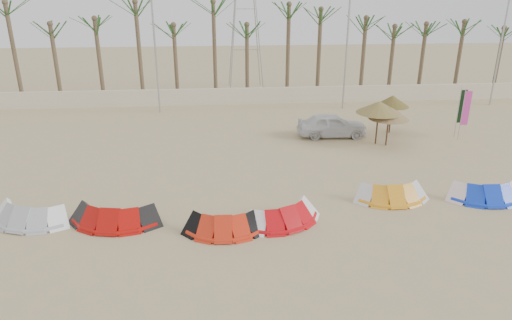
{
  "coord_description": "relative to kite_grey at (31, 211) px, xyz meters",
  "views": [
    {
      "loc": [
        -1.76,
        -13.78,
        8.92
      ],
      "look_at": [
        0.0,
        6.0,
        1.3
      ],
      "focal_mm": 32.0,
      "sensor_mm": 36.0,
      "label": 1
    }
  ],
  "objects": [
    {
      "name": "car",
      "position": [
        14.78,
        9.72,
        0.31
      ],
      "size": [
        4.38,
        1.94,
        1.46
      ],
      "primitive_type": "imported",
      "rotation": [
        0.0,
        0.0,
        1.52
      ],
      "color": "silver",
      "rests_on": "ground"
    },
    {
      "name": "lamp_c",
      "position": [
        17.4,
        16.6,
        5.35
      ],
      "size": [
        1.25,
        0.14,
        11.0
      ],
      "color": "#A5A8AD",
      "rests_on": "ground"
    },
    {
      "name": "kite_blue",
      "position": [
        19.39,
        0.4,
        0.0
      ],
      "size": [
        3.42,
        1.7,
        0.9
      ],
      "color": "#1236D0",
      "rests_on": "ground"
    },
    {
      "name": "flag_pink",
      "position": [
        22.57,
        8.36,
        1.49
      ],
      "size": [
        0.45,
        0.07,
        3.23
      ],
      "color": "#A5A8AD",
      "rests_on": "ground"
    },
    {
      "name": "lamp_d",
      "position": [
        29.4,
        16.6,
        5.35
      ],
      "size": [
        1.25,
        0.14,
        11.0
      ],
      "color": "#A5A8AD",
      "rests_on": "ground"
    },
    {
      "name": "palm_line",
      "position": [
        10.03,
        20.1,
        6.03
      ],
      "size": [
        52.0,
        4.0,
        7.7
      ],
      "color": "brown",
      "rests_on": "ground"
    },
    {
      "name": "lamp_b",
      "position": [
        3.4,
        16.6,
        5.35
      ],
      "size": [
        1.25,
        0.14,
        11.0
      ],
      "color": "#A5A8AD",
      "rests_on": "ground"
    },
    {
      "name": "pylon",
      "position": [
        10.37,
        24.6,
        -0.42
      ],
      "size": [
        3.0,
        3.0,
        14.0
      ],
      "primitive_type": null,
      "color": "#A5A8AD",
      "rests_on": "ground"
    },
    {
      "name": "parasol_mid",
      "position": [
        17.61,
        7.75,
        1.56
      ],
      "size": [
        2.38,
        2.38,
        2.33
      ],
      "color": "#4C331E",
      "rests_on": "ground"
    },
    {
      "name": "kite_red_left",
      "position": [
        3.43,
        -0.37,
        0.0
      ],
      "size": [
        3.79,
        2.07,
        0.9
      ],
      "color": "#AA0C07",
      "rests_on": "ground"
    },
    {
      "name": "boundary_wall",
      "position": [
        9.37,
        18.6,
        0.23
      ],
      "size": [
        60.0,
        0.3,
        1.3
      ],
      "primitive_type": "cube",
      "color": "beige",
      "rests_on": "ground"
    },
    {
      "name": "kite_orange",
      "position": [
        15.19,
        0.69,
        -0.0
      ],
      "size": [
        3.21,
        1.56,
        0.9
      ],
      "color": "orange",
      "rests_on": "ground"
    },
    {
      "name": "parasol_right",
      "position": [
        18.72,
        10.19,
        1.66
      ],
      "size": [
        2.11,
        2.11,
        2.44
      ],
      "color": "#4C331E",
      "rests_on": "ground"
    },
    {
      "name": "kite_grey",
      "position": [
        0.0,
        0.0,
        0.0
      ],
      "size": [
        3.63,
        2.35,
        0.9
      ],
      "color": "#A4A7AE",
      "rests_on": "ground"
    },
    {
      "name": "kite_red_mid",
      "position": [
        7.74,
        -1.49,
        -0.0
      ],
      "size": [
        3.13,
        1.65,
        0.9
      ],
      "color": "red",
      "rests_on": "ground"
    },
    {
      "name": "kite_red_right",
      "position": [
        10.17,
        -0.95,
        -0.0
      ],
      "size": [
        3.62,
        2.58,
        0.9
      ],
      "color": "red",
      "rests_on": "ground"
    },
    {
      "name": "parasol_left",
      "position": [
        17.09,
        8.1,
        1.83
      ],
      "size": [
        2.65,
        2.65,
        2.61
      ],
      "color": "#4C331E",
      "rests_on": "ground"
    },
    {
      "name": "flag_green",
      "position": [
        22.6,
        8.88,
        1.46
      ],
      "size": [
        0.45,
        0.05,
        3.17
      ],
      "color": "#A5A8AD",
      "rests_on": "ground"
    },
    {
      "name": "ground",
      "position": [
        9.37,
        -3.4,
        -0.42
      ],
      "size": [
        120.0,
        120.0,
        0.0
      ],
      "primitive_type": "plane",
      "color": "tan",
      "rests_on": "ground"
    }
  ]
}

